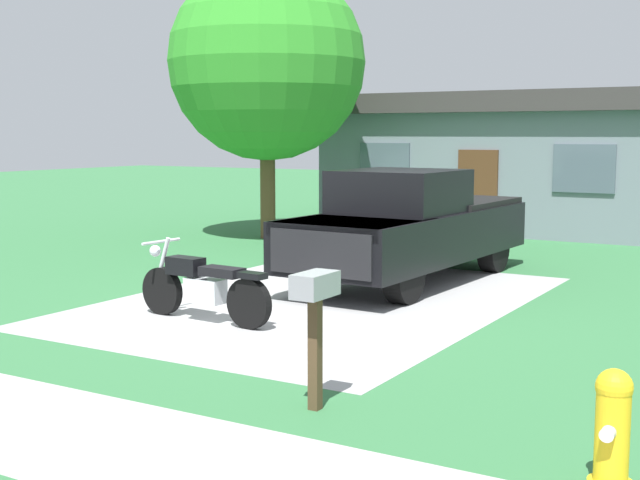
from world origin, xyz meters
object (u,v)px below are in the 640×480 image
fire_hydrant (612,430)px  shade_tree (267,62)px  pickup_truck (412,225)px  neighbor_house (511,160)px  motorcycle (203,286)px  mailbox (315,304)px

fire_hydrant → shade_tree: 15.46m
pickup_truck → neighbor_house: size_ratio=0.59×
fire_hydrant → neighbor_house: bearing=110.5°
motorcycle → mailbox: mailbox is taller
neighbor_house → fire_hydrant: bearing=-69.5°
motorcycle → mailbox: (3.19, -2.40, 0.51)m
shade_tree → motorcycle: bearing=-61.3°
mailbox → neighbor_house: 16.27m
motorcycle → mailbox: 4.02m
mailbox → neighbor_house: (-3.42, 15.89, 0.81)m
pickup_truck → mailbox: pickup_truck is taller
shade_tree → neighbor_house: 7.24m
fire_hydrant → motorcycle: bearing=154.2°
motorcycle → neighbor_house: (-0.23, 13.49, 1.32)m
mailbox → neighbor_house: bearing=102.1°
motorcycle → pickup_truck: pickup_truck is taller
pickup_truck → fire_hydrant: pickup_truck is taller
mailbox → fire_hydrant: bearing=-9.3°
motorcycle → pickup_truck: 4.47m
motorcycle → mailbox: size_ratio=1.76×
neighbor_house → motorcycle: bearing=-89.0°
mailbox → shade_tree: size_ratio=0.19×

